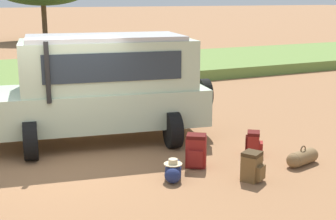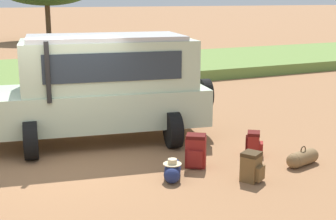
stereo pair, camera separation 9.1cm
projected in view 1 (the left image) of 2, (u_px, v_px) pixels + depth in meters
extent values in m
plane|color=#936642|center=(73.00, 163.00, 9.48)|extent=(320.00, 320.00, 0.00)
cube|color=olive|center=(5.00, 76.00, 18.67)|extent=(120.00, 7.00, 0.44)
cube|color=#B2C6A8|center=(98.00, 106.00, 10.78)|extent=(5.16, 2.74, 0.84)
cube|color=#B2C6A8|center=(108.00, 64.00, 10.62)|extent=(4.08, 2.44, 1.10)
cube|color=#232D38|center=(38.00, 69.00, 10.24)|extent=(0.34, 1.54, 0.77)
cube|color=#232D38|center=(114.00, 67.00, 9.76)|extent=(2.90, 0.56, 0.60)
cube|color=#232D38|center=(102.00, 57.00, 11.45)|extent=(2.90, 0.56, 0.60)
cube|color=#B7B7B7|center=(105.00, 37.00, 10.47)|extent=(3.68, 2.29, 0.10)
cylinder|color=black|center=(48.00, 73.00, 9.36)|extent=(0.10, 0.10, 1.25)
cylinder|color=black|center=(31.00, 141.00, 9.58)|extent=(0.42, 0.84, 0.80)
cylinder|color=black|center=(31.00, 118.00, 11.39)|extent=(0.42, 0.84, 0.80)
cylinder|color=black|center=(173.00, 130.00, 10.37)|extent=(0.42, 0.84, 0.80)
cylinder|color=black|center=(152.00, 110.00, 12.18)|extent=(0.42, 0.84, 0.80)
cylinder|color=black|center=(204.00, 94.00, 11.42)|extent=(0.35, 0.76, 0.74)
cube|color=brown|center=(252.00, 168.00, 8.51)|extent=(0.44, 0.42, 0.48)
cube|color=brown|center=(261.00, 173.00, 8.42)|extent=(0.26, 0.20, 0.26)
cube|color=#3A2A16|center=(252.00, 154.00, 8.44)|extent=(0.43, 0.42, 0.07)
cylinder|color=#3A2A16|center=(245.00, 165.00, 8.66)|extent=(0.04, 0.04, 0.41)
cylinder|color=#3A2A16|center=(241.00, 167.00, 8.54)|extent=(0.04, 0.04, 0.41)
cube|color=maroon|center=(196.00, 152.00, 9.19)|extent=(0.49, 0.46, 0.60)
cube|color=maroon|center=(195.00, 159.00, 9.03)|extent=(0.29, 0.23, 0.33)
cube|color=#4D100E|center=(196.00, 136.00, 9.11)|extent=(0.48, 0.46, 0.07)
cylinder|color=#4D100E|center=(201.00, 150.00, 9.34)|extent=(0.04, 0.04, 0.51)
cylinder|color=#4D100E|center=(192.00, 149.00, 9.36)|extent=(0.04, 0.04, 0.51)
cube|color=maroon|center=(253.00, 145.00, 9.87)|extent=(0.39, 0.41, 0.46)
cube|color=maroon|center=(261.00, 148.00, 9.85)|extent=(0.21, 0.25, 0.25)
cube|color=#4D100E|center=(254.00, 133.00, 9.81)|extent=(0.39, 0.41, 0.07)
cylinder|color=#4D100E|center=(246.00, 144.00, 9.96)|extent=(0.04, 0.04, 0.39)
cylinder|color=#4D100E|center=(246.00, 146.00, 9.82)|extent=(0.04, 0.04, 0.39)
cylinder|color=navy|center=(173.00, 170.00, 8.64)|extent=(0.50, 0.58, 0.30)
sphere|color=navy|center=(173.00, 175.00, 8.39)|extent=(0.29, 0.29, 0.29)
sphere|color=navy|center=(174.00, 165.00, 8.88)|extent=(0.29, 0.29, 0.29)
torus|color=#121834|center=(173.00, 162.00, 8.60)|extent=(0.10, 0.16, 0.16)
cylinder|color=beige|center=(173.00, 164.00, 8.50)|extent=(0.34, 0.34, 0.02)
cylinder|color=beige|center=(173.00, 161.00, 8.49)|extent=(0.17, 0.17, 0.09)
cylinder|color=brown|center=(303.00, 158.00, 9.32)|extent=(0.61, 0.42, 0.30)
sphere|color=brown|center=(311.00, 155.00, 9.49)|extent=(0.29, 0.29, 0.29)
sphere|color=brown|center=(294.00, 161.00, 9.15)|extent=(0.29, 0.29, 0.29)
torus|color=#493721|center=(303.00, 150.00, 9.28)|extent=(0.17, 0.06, 0.16)
cylinder|color=brown|center=(45.00, 22.00, 36.05)|extent=(0.39, 0.39, 2.83)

